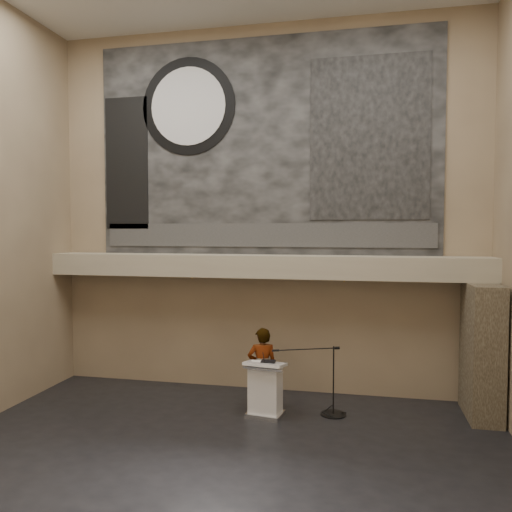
# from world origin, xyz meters

# --- Properties ---
(floor) EXTENTS (10.00, 10.00, 0.00)m
(floor) POSITION_xyz_m (0.00, 0.00, 0.00)
(floor) COLOR black
(floor) RESTS_ON ground
(wall_back) EXTENTS (10.00, 0.02, 8.50)m
(wall_back) POSITION_xyz_m (0.00, 4.00, 4.25)
(wall_back) COLOR #7A664D
(wall_back) RESTS_ON floor
(wall_front) EXTENTS (10.00, 0.02, 8.50)m
(wall_front) POSITION_xyz_m (0.00, -4.00, 4.25)
(wall_front) COLOR #7A664D
(wall_front) RESTS_ON floor
(soffit) EXTENTS (10.00, 0.80, 0.50)m
(soffit) POSITION_xyz_m (0.00, 3.60, 2.95)
(soffit) COLOR gray
(soffit) RESTS_ON wall_back
(sprinkler_left) EXTENTS (0.04, 0.04, 0.06)m
(sprinkler_left) POSITION_xyz_m (-1.60, 3.55, 2.67)
(sprinkler_left) COLOR #B2893D
(sprinkler_left) RESTS_ON soffit
(sprinkler_right) EXTENTS (0.04, 0.04, 0.06)m
(sprinkler_right) POSITION_xyz_m (1.90, 3.55, 2.67)
(sprinkler_right) COLOR #B2893D
(sprinkler_right) RESTS_ON soffit
(banner) EXTENTS (8.00, 0.05, 5.00)m
(banner) POSITION_xyz_m (0.00, 3.97, 5.70)
(banner) COLOR black
(banner) RESTS_ON wall_back
(banner_text_strip) EXTENTS (7.76, 0.02, 0.55)m
(banner_text_strip) POSITION_xyz_m (0.00, 3.93, 3.65)
(banner_text_strip) COLOR #2F2F2F
(banner_text_strip) RESTS_ON banner
(banner_clock_rim) EXTENTS (2.30, 0.02, 2.30)m
(banner_clock_rim) POSITION_xyz_m (-1.80, 3.93, 6.70)
(banner_clock_rim) COLOR black
(banner_clock_rim) RESTS_ON banner
(banner_clock_face) EXTENTS (1.84, 0.02, 1.84)m
(banner_clock_face) POSITION_xyz_m (-1.80, 3.91, 6.70)
(banner_clock_face) COLOR silver
(banner_clock_face) RESTS_ON banner
(banner_building_print) EXTENTS (2.60, 0.02, 3.60)m
(banner_building_print) POSITION_xyz_m (2.40, 3.93, 5.80)
(banner_building_print) COLOR black
(banner_building_print) RESTS_ON banner
(banner_brick_print) EXTENTS (1.10, 0.02, 3.20)m
(banner_brick_print) POSITION_xyz_m (-3.40, 3.93, 5.40)
(banner_brick_print) COLOR black
(banner_brick_print) RESTS_ON banner
(stone_pier) EXTENTS (0.60, 1.40, 2.70)m
(stone_pier) POSITION_xyz_m (4.65, 3.15, 1.35)
(stone_pier) COLOR #3F3526
(stone_pier) RESTS_ON floor
(lectern) EXTENTS (0.86, 0.67, 1.14)m
(lectern) POSITION_xyz_m (0.39, 2.29, 0.55)
(lectern) COLOR silver
(lectern) RESTS_ON floor
(binder) EXTENTS (0.29, 0.23, 0.04)m
(binder) POSITION_xyz_m (0.45, 2.29, 1.12)
(binder) COLOR black
(binder) RESTS_ON lectern
(papers) EXTENTS (0.28, 0.35, 0.00)m
(papers) POSITION_xyz_m (0.22, 2.25, 1.10)
(papers) COLOR white
(papers) RESTS_ON lectern
(speaker_person) EXTENTS (0.71, 0.56, 1.72)m
(speaker_person) POSITION_xyz_m (0.24, 2.70, 0.86)
(speaker_person) COLOR white
(speaker_person) RESTS_ON floor
(mic_stand) EXTENTS (1.45, 0.74, 1.42)m
(mic_stand) POSITION_xyz_m (1.69, 2.62, 0.21)
(mic_stand) COLOR black
(mic_stand) RESTS_ON floor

